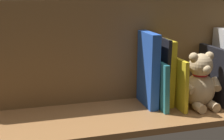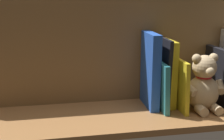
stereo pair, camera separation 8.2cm
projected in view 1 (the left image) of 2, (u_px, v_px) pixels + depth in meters
ground_plane at (112, 116)px, 105.01cm from camera, size 113.49×30.81×2.20cm
shelf_back_panel at (103, 52)px, 112.14cm from camera, size 113.49×1.50×38.25cm
book_0 at (220, 78)px, 115.48cm from camera, size 2.91×19.72×17.58cm
book_1 at (214, 74)px, 114.38cm from camera, size 1.92×19.66×20.82cm
teddy_bear at (200, 83)px, 108.92cm from camera, size 16.42×12.93×20.23cm
book_2 at (174, 81)px, 110.62cm from camera, size 2.03×19.53×18.26cm
book_3 at (165, 72)px, 112.15cm from camera, size 2.37×13.39×24.15cm
book_4 at (160, 71)px, 110.95cm from camera, size 1.75×14.52×24.98cm
book_5 at (157, 83)px, 109.78cm from camera, size 2.34×18.10×17.27cm
book_6 at (148, 69)px, 109.52cm from camera, size 3.17×14.45×26.99cm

